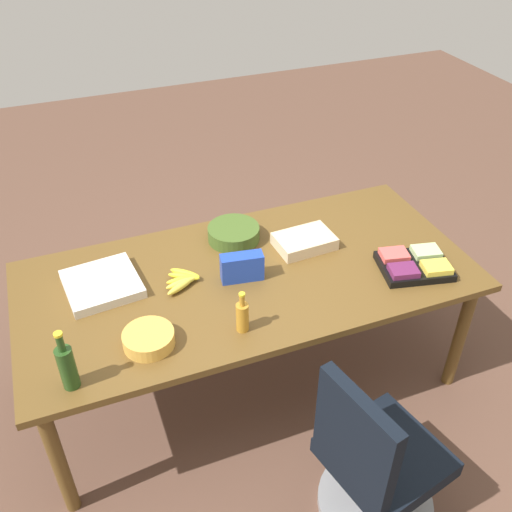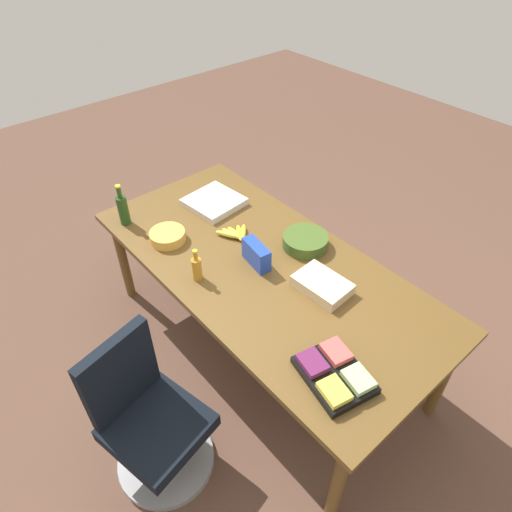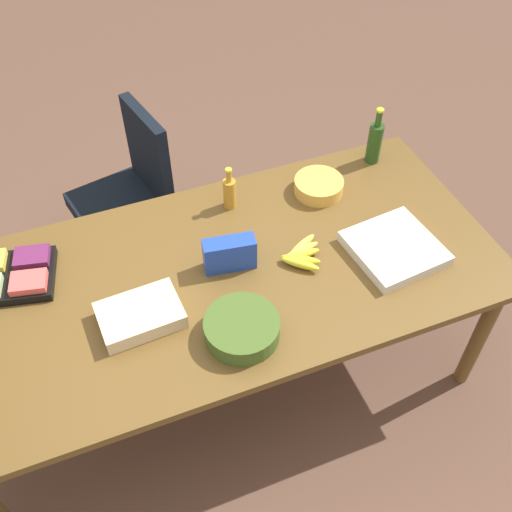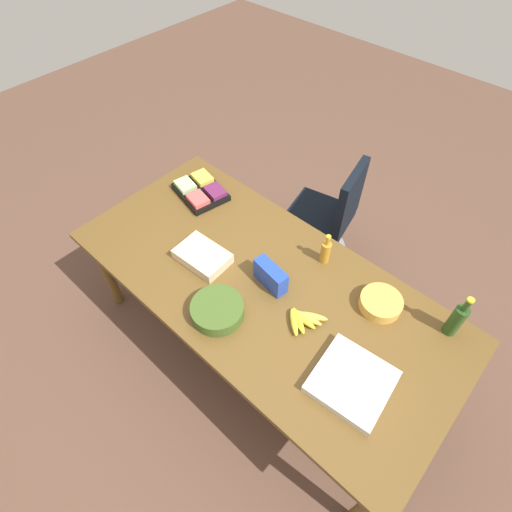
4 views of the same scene
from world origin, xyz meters
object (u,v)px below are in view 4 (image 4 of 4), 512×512
(office_chair, at_px, (324,224))
(salad_bowl, at_px, (217,310))
(sheet_cake, at_px, (203,256))
(fruit_platter, at_px, (201,191))
(wine_bottle, at_px, (456,319))
(dressing_bottle, at_px, (326,251))
(chip_bowl, at_px, (381,303))
(banana_bunch, at_px, (303,319))
(conference_table, at_px, (262,289))
(pizza_box, at_px, (352,381))
(chip_bag_blue, at_px, (271,276))

(office_chair, bearing_deg, salad_bowl, -81.94)
(sheet_cake, relative_size, fruit_platter, 0.78)
(fruit_platter, distance_m, wine_bottle, 1.81)
(dressing_bottle, xyz_separation_m, chip_bowl, (0.43, -0.06, -0.05))
(dressing_bottle, bearing_deg, banana_bunch, -68.22)
(conference_table, distance_m, office_chair, 1.11)
(sheet_cake, distance_m, pizza_box, 1.12)
(conference_table, height_order, wine_bottle, wine_bottle)
(banana_bunch, xyz_separation_m, chip_bag_blue, (-0.30, 0.07, 0.05))
(salad_bowl, relative_size, wine_bottle, 0.97)
(chip_bag_blue, height_order, fruit_platter, chip_bag_blue)
(office_chair, distance_m, salad_bowl, 1.44)
(conference_table, relative_size, wine_bottle, 7.84)
(pizza_box, relative_size, salad_bowl, 1.22)
(dressing_bottle, height_order, chip_bag_blue, dressing_bottle)
(office_chair, relative_size, sheet_cake, 2.96)
(chip_bowl, height_order, pizza_box, chip_bowl)
(banana_bunch, height_order, fruit_platter, fruit_platter)
(chip_bag_blue, relative_size, fruit_platter, 0.53)
(conference_table, xyz_separation_m, wine_bottle, (0.96, 0.44, 0.18))
(chip_bag_blue, bearing_deg, pizza_box, -15.16)
(banana_bunch, distance_m, salad_bowl, 0.47)
(conference_table, bearing_deg, salad_bowl, -96.34)
(wine_bottle, bearing_deg, banana_bunch, -141.72)
(dressing_bottle, xyz_separation_m, fruit_platter, (-1.01, -0.10, -0.05))
(conference_table, xyz_separation_m, sheet_cake, (-0.38, -0.12, 0.10))
(office_chair, xyz_separation_m, fruit_platter, (-0.61, -0.73, 0.47))
(conference_table, distance_m, pizza_box, 0.76)
(conference_table, height_order, fruit_platter, fruit_platter)
(fruit_platter, distance_m, salad_bowl, 1.01)
(conference_table, xyz_separation_m, chip_bag_blue, (0.04, 0.02, 0.14))
(wine_bottle, bearing_deg, sheet_cake, -157.43)
(conference_table, relative_size, chip_bag_blue, 10.85)
(chip_bag_blue, xyz_separation_m, pizza_box, (0.69, -0.19, -0.05))
(conference_table, height_order, pizza_box, pizza_box)
(wine_bottle, bearing_deg, chip_bowl, -161.76)
(dressing_bottle, height_order, salad_bowl, dressing_bottle)
(conference_table, bearing_deg, chip_bag_blue, 30.12)
(dressing_bottle, height_order, banana_bunch, dressing_bottle)
(office_chair, distance_m, pizza_box, 1.59)
(banana_bunch, relative_size, salad_bowl, 0.75)
(conference_table, height_order, dressing_bottle, dressing_bottle)
(office_chair, relative_size, fruit_platter, 2.30)
(office_chair, bearing_deg, sheet_cake, -97.81)
(chip_bowl, xyz_separation_m, salad_bowl, (-0.64, -0.65, 0.01))
(banana_bunch, distance_m, pizza_box, 0.41)
(banana_bunch, distance_m, fruit_platter, 1.23)
(wine_bottle, bearing_deg, office_chair, 153.95)
(banana_bunch, height_order, chip_bag_blue, chip_bag_blue)
(chip_bowl, bearing_deg, fruit_platter, -178.50)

